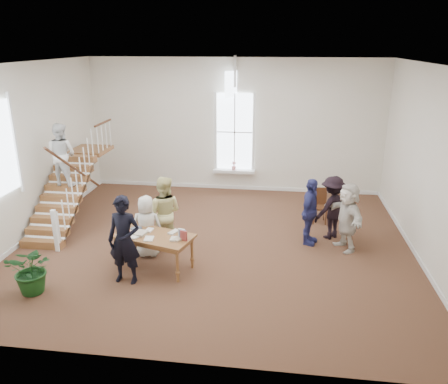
# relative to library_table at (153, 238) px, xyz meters

# --- Properties ---
(ground) EXTENTS (10.00, 10.00, 0.00)m
(ground) POSITION_rel_library_table_xyz_m (1.22, 1.47, -0.75)
(ground) COLOR #4F2E1F
(ground) RESTS_ON ground
(room_shell) EXTENTS (10.49, 10.00, 10.00)m
(room_shell) POSITION_rel_library_table_xyz_m (1.22, 5.86, -0.35)
(room_shell) COLOR silver
(room_shell) RESTS_ON ground
(staircase) EXTENTS (1.10, 4.10, 2.92)m
(staircase) POSITION_rel_library_table_xyz_m (-3.12, 2.22, 0.87)
(staircase) COLOR brown
(staircase) RESTS_ON ground
(library_table) EXTENTS (1.95, 1.34, 0.90)m
(library_table) POSITION_rel_library_table_xyz_m (0.00, 0.00, 0.00)
(library_table) COLOR brown
(library_table) RESTS_ON ground
(police_officer) EXTENTS (0.75, 0.52, 1.97)m
(police_officer) POSITION_rel_library_table_xyz_m (-0.42, -0.65, 0.24)
(police_officer) COLOR black
(police_officer) RESTS_ON ground
(elderly_woman) EXTENTS (0.79, 0.55, 1.53)m
(elderly_woman) POSITION_rel_library_table_xyz_m (-0.32, 0.60, 0.02)
(elderly_woman) COLOR silver
(elderly_woman) RESTS_ON ground
(person_yellow) EXTENTS (0.93, 0.73, 1.88)m
(person_yellow) POSITION_rel_library_table_xyz_m (-0.02, 1.10, 0.19)
(person_yellow) COLOR #DAD288
(person_yellow) RESTS_ON ground
(woman_cluster_a) EXTENTS (0.73, 1.11, 1.75)m
(woman_cluster_a) POSITION_rel_library_table_xyz_m (3.61, 1.79, 0.13)
(woman_cluster_a) COLOR navy
(woman_cluster_a) RESTS_ON ground
(woman_cluster_b) EXTENTS (1.25, 1.20, 1.70)m
(woman_cluster_b) POSITION_rel_library_table_xyz_m (4.21, 2.24, 0.11)
(woman_cluster_b) COLOR black
(woman_cluster_b) RESTS_ON ground
(woman_cluster_c) EXTENTS (1.09, 1.69, 1.74)m
(woman_cluster_c) POSITION_rel_library_table_xyz_m (4.51, 1.59, 0.12)
(woman_cluster_c) COLOR silver
(woman_cluster_c) RESTS_ON ground
(floor_plant) EXTENTS (1.00, 0.88, 1.06)m
(floor_plant) POSITION_rel_library_table_xyz_m (-2.18, -1.33, -0.22)
(floor_plant) COLOR #123B13
(floor_plant) RESTS_ON ground
(side_chair) EXTENTS (0.47, 0.47, 1.00)m
(side_chair) POSITION_rel_library_table_xyz_m (3.97, 3.33, -0.19)
(side_chair) COLOR #3C2210
(side_chair) RESTS_ON ground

